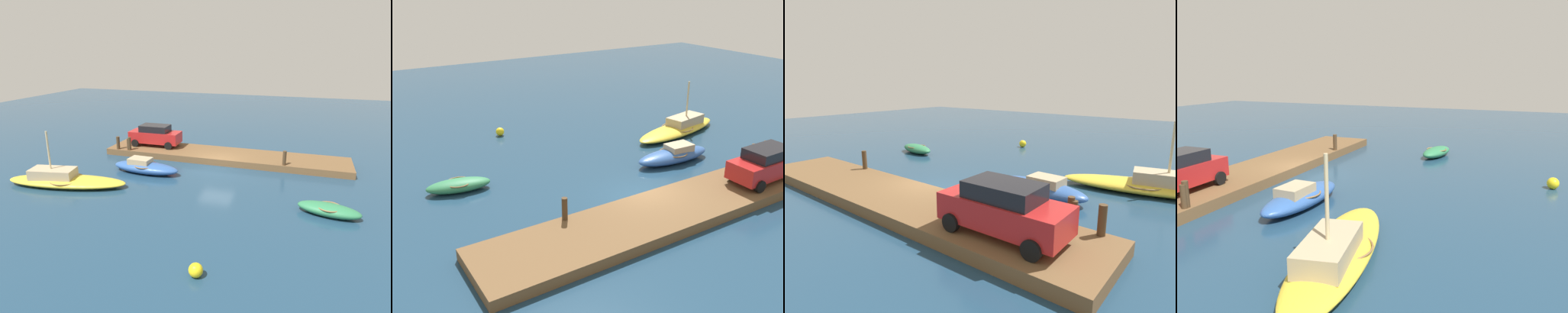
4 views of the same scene
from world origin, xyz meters
The scene contains 11 objects.
ground_plane centered at (0.00, 0.00, 0.00)m, with size 84.00×84.00×0.00m, color navy.
dock_platform centered at (0.00, -2.08, 0.25)m, with size 19.38×3.68×0.51m, color brown.
sailboat_yellow centered at (8.57, 6.68, 0.41)m, with size 8.16×3.66×3.63m.
rowboat_green centered at (-7.71, 5.83, 0.34)m, with size 3.48×1.86×0.66m.
motorboat_blue centered at (4.60, 2.84, 0.45)m, with size 5.06×1.86×1.07m.
mooring_post_west centered at (-4.87, -0.49, 1.04)m, with size 0.26×0.26×1.05m, color #47331E.
mooring_post_mid_west centered at (7.62, -0.49, 1.05)m, with size 0.25×0.25×1.08m, color #47331E.
mooring_post_mid_east centered at (7.74, -0.49, 0.99)m, with size 0.24×0.24×0.96m, color #47331E.
mooring_post_east centered at (8.69, -0.49, 1.04)m, with size 0.28×0.28×1.06m, color #47331E.
parked_car centered at (6.17, -2.45, 1.44)m, with size 4.36×2.00×1.80m.
marker_buoy centered at (-2.52, 13.03, 0.29)m, with size 0.59×0.59×0.59m, color yellow.
Camera 2 is at (-13.27, -15.78, 10.54)m, focal length 41.23 mm.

